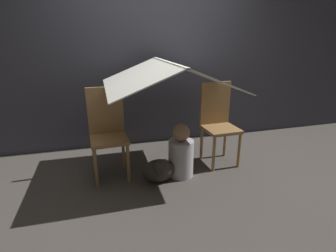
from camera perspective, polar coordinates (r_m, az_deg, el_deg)
name	(u,v)px	position (r m, az deg, el deg)	size (l,w,h in m)	color
ground_plane	(170,172)	(3.15, 0.38, -10.01)	(8.80, 8.80, 0.00)	#47423D
wall_back	(150,57)	(3.78, -3.87, 14.67)	(7.00, 0.05, 2.50)	#3D3D47
chair_left	(108,130)	(2.99, -12.99, -0.76)	(0.42, 0.42, 1.00)	olive
chair_right	(218,120)	(3.30, 10.86, 1.24)	(0.42, 0.42, 1.00)	olive
sheet_canopy	(168,74)	(2.86, 0.00, 11.20)	(1.34, 1.31, 0.28)	silver
person_front	(181,154)	(2.98, 2.84, -6.07)	(0.28, 0.28, 0.62)	#B2B2B7
dog	(159,170)	(2.87, -1.94, -9.53)	(0.37, 0.35, 0.34)	#332D28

